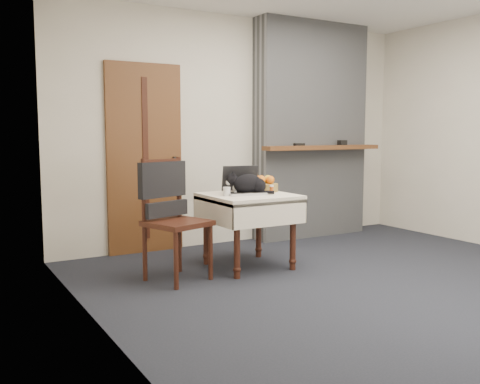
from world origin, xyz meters
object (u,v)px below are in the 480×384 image
object	(u,v)px
cat	(249,184)
pill_bottle	(271,189)
cream_jar	(227,191)
door	(145,159)
chair	(169,202)
side_table	(249,206)
fruit_basket	(264,185)
laptop	(243,187)

from	to	relation	value
cat	pill_bottle	distance (m)	0.22
cream_jar	pill_bottle	xyz separation A→B (m)	(0.45, -0.07, 0.00)
door	chair	bearing A→B (deg)	-99.73
side_table	fruit_basket	bearing A→B (deg)	26.55
cat	cream_jar	xyz separation A→B (m)	(-0.24, -0.01, -0.05)
laptop	pill_bottle	bearing A→B (deg)	-17.83
laptop	fruit_basket	xyz separation A→B (m)	(0.28, 0.07, -0.00)
laptop	side_table	bearing A→B (deg)	-45.36
laptop	door	bearing A→B (deg)	129.89
side_table	cat	xyz separation A→B (m)	(-0.00, -0.00, 0.21)
side_table	laptop	distance (m)	0.19
chair	pill_bottle	bearing A→B (deg)	-24.00
cat	door	bearing A→B (deg)	139.50
door	fruit_basket	world-z (taller)	door
door	cat	bearing A→B (deg)	-61.27
laptop	fruit_basket	bearing A→B (deg)	26.07
door	cat	size ratio (longest dim) A/B	4.94
door	side_table	world-z (taller)	door
laptop	chair	size ratio (longest dim) A/B	0.38
door	cream_jar	bearing A→B (deg)	-71.90
door	side_table	distance (m)	1.34
cat	side_table	bearing A→B (deg)	99.82
side_table	chair	distance (m)	0.81
door	pill_bottle	bearing A→B (deg)	-55.69
pill_bottle	chair	distance (m)	1.01
cat	laptop	bearing A→B (deg)	142.18
door	cat	distance (m)	1.29
door	chair	xyz separation A→B (m)	(-0.19, -1.10, -0.33)
door	side_table	bearing A→B (deg)	-61.18
pill_bottle	laptop	bearing A→B (deg)	150.86
pill_bottle	door	bearing A→B (deg)	124.31
side_table	laptop	xyz separation A→B (m)	(-0.03, 0.05, 0.18)
door	laptop	world-z (taller)	door
laptop	pill_bottle	xyz separation A→B (m)	(0.24, -0.13, -0.02)
door	laptop	bearing A→B (deg)	-61.41
door	laptop	xyz separation A→B (m)	(0.58, -1.06, -0.23)
side_table	laptop	size ratio (longest dim) A/B	1.92
chair	cream_jar	bearing A→B (deg)	-21.62
side_table	cream_jar	bearing A→B (deg)	-176.54
pill_bottle	fruit_basket	bearing A→B (deg)	76.93
door	pill_bottle	xyz separation A→B (m)	(0.82, -1.20, -0.26)
chair	laptop	bearing A→B (deg)	-15.91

